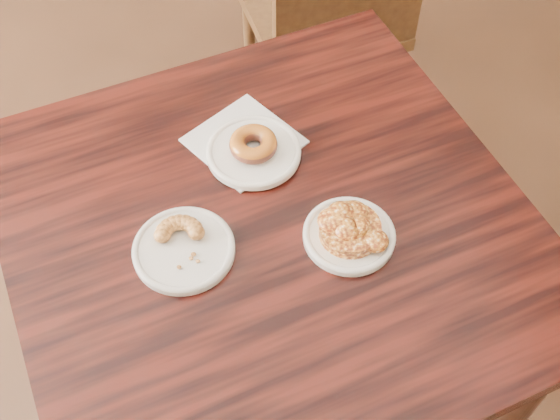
{
  "coord_description": "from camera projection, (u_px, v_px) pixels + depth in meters",
  "views": [
    {
      "loc": [
        0.23,
        -0.83,
        1.76
      ],
      "look_at": [
        0.3,
        -0.13,
        0.8
      ],
      "focal_mm": 45.0,
      "sensor_mm": 36.0,
      "label": 1
    }
  ],
  "objects": [
    {
      "name": "plate_fritter",
      "position": [
        349.0,
        236.0,
        1.21
      ],
      "size": [
        0.16,
        0.16,
        0.01
      ],
      "primitive_type": "cylinder",
      "color": "silver",
      "rests_on": "cafe_table"
    },
    {
      "name": "cafe_table",
      "position": [
        272.0,
        322.0,
        1.54
      ],
      "size": [
        1.14,
        1.14,
        0.75
      ],
      "primitive_type": "cube",
      "rotation": [
        0.0,
        0.0,
        0.33
      ],
      "color": "black",
      "rests_on": "floor"
    },
    {
      "name": "floor",
      "position": [
        167.0,
        355.0,
        1.89
      ],
      "size": [
        5.0,
        5.0,
        0.0
      ],
      "primitive_type": "plane",
      "color": "black",
      "rests_on": "ground"
    },
    {
      "name": "glazed_donut",
      "position": [
        253.0,
        144.0,
        1.3
      ],
      "size": [
        0.09,
        0.09,
        0.03
      ],
      "primitive_type": "torus",
      "color": "#9C4D16",
      "rests_on": "plate_donut"
    },
    {
      "name": "plate_donut",
      "position": [
        254.0,
        152.0,
        1.32
      ],
      "size": [
        0.18,
        0.18,
        0.01
      ],
      "primitive_type": "cylinder",
      "color": "white",
      "rests_on": "napkin"
    },
    {
      "name": "cruller_fragment",
      "position": [
        183.0,
        244.0,
        1.18
      ],
      "size": [
        0.1,
        0.1,
        0.03
      ],
      "primitive_type": null,
      "color": "brown",
      "rests_on": "plate_cruller"
    },
    {
      "name": "apple_fritter",
      "position": [
        350.0,
        228.0,
        1.19
      ],
      "size": [
        0.15,
        0.15,
        0.03
      ],
      "primitive_type": null,
      "color": "#431407",
      "rests_on": "plate_fritter"
    },
    {
      "name": "napkin",
      "position": [
        244.0,
        141.0,
        1.34
      ],
      "size": [
        0.25,
        0.25,
        0.0
      ],
      "primitive_type": "cube",
      "rotation": [
        0.0,
        0.0,
        0.67
      ],
      "color": "silver",
      "rests_on": "cafe_table"
    },
    {
      "name": "chair_far",
      "position": [
        321.0,
        15.0,
        2.04
      ],
      "size": [
        0.54,
        0.54,
        0.9
      ],
      "primitive_type": null,
      "rotation": [
        0.0,
        0.0,
        3.37
      ],
      "color": "black",
      "rests_on": "floor"
    },
    {
      "name": "plate_cruller",
      "position": [
        184.0,
        250.0,
        1.19
      ],
      "size": [
        0.18,
        0.18,
        0.01
      ],
      "primitive_type": "cylinder",
      "color": "silver",
      "rests_on": "cafe_table"
    }
  ]
}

